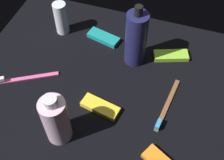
% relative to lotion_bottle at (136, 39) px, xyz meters
% --- Properties ---
extents(ground_plane, '(0.84, 0.64, 0.01)m').
position_rel_lotion_bottle_xyz_m(ground_plane, '(0.03, 0.12, -0.09)').
color(ground_plane, black).
extents(lotion_bottle, '(0.06, 0.06, 0.20)m').
position_rel_lotion_bottle_xyz_m(lotion_bottle, '(0.00, 0.00, 0.00)').
color(lotion_bottle, '#1D1E4D').
rests_on(lotion_bottle, ground_plane).
extents(bodywash_bottle, '(0.06, 0.06, 0.16)m').
position_rel_lotion_bottle_xyz_m(bodywash_bottle, '(0.11, 0.30, -0.02)').
color(bodywash_bottle, silver).
rests_on(bodywash_bottle, ground_plane).
extents(deodorant_stick, '(0.04, 0.04, 0.11)m').
position_rel_lotion_bottle_xyz_m(deodorant_stick, '(0.26, -0.05, -0.03)').
color(deodorant_stick, silver).
rests_on(deodorant_stick, ground_plane).
extents(toothbrush_brown, '(0.04, 0.18, 0.02)m').
position_rel_lotion_bottle_xyz_m(toothbrush_brown, '(-0.13, 0.14, -0.08)').
color(toothbrush_brown, brown).
rests_on(toothbrush_brown, ground_plane).
extents(toothbrush_pink, '(0.16, 0.10, 0.02)m').
position_rel_lotion_bottle_xyz_m(toothbrush_pink, '(0.28, 0.17, -0.08)').
color(toothbrush_pink, '#E55999').
rests_on(toothbrush_pink, ground_plane).
extents(snack_bar_teal, '(0.11, 0.06, 0.01)m').
position_rel_lotion_bottle_xyz_m(snack_bar_teal, '(0.12, -0.05, -0.08)').
color(snack_bar_teal, teal).
rests_on(snack_bar_teal, ground_plane).
extents(snack_bar_lime, '(0.11, 0.07, 0.01)m').
position_rel_lotion_bottle_xyz_m(snack_bar_lime, '(-0.10, -0.04, -0.08)').
color(snack_bar_lime, '#8CD133').
rests_on(snack_bar_lime, ground_plane).
extents(snack_bar_yellow, '(0.11, 0.06, 0.01)m').
position_rel_lotion_bottle_xyz_m(snack_bar_yellow, '(0.04, 0.20, -0.08)').
color(snack_bar_yellow, yellow).
rests_on(snack_bar_yellow, ground_plane).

